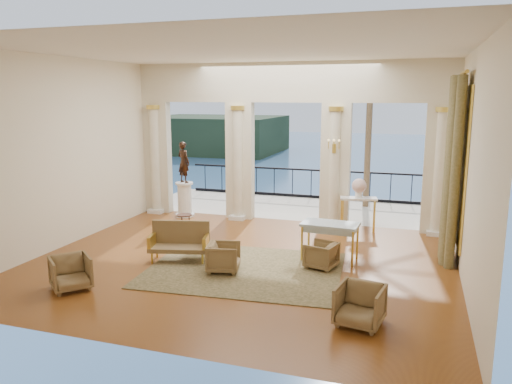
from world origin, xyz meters
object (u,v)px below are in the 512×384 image
(armchair_a, at_px, (70,271))
(side_table, at_px, (184,218))
(armchair_d, at_px, (224,256))
(console_table, at_px, (358,203))
(armchair_c, at_px, (321,254))
(settee, at_px, (180,241))
(pedestal, at_px, (185,200))
(armchair_b, at_px, (360,303))
(game_table, at_px, (330,227))
(statue, at_px, (184,162))

(armchair_a, height_order, side_table, armchair_a)
(armchair_d, distance_m, side_table, 2.68)
(armchair_a, height_order, console_table, console_table)
(armchair_c, distance_m, settee, 3.12)
(armchair_c, xyz_separation_m, console_table, (0.38, 3.24, 0.45))
(armchair_c, bearing_deg, armchair_a, -44.14)
(armchair_c, height_order, armchair_d, armchair_d)
(side_table, bearing_deg, pedestal, 115.84)
(armchair_b, xyz_separation_m, settee, (-4.17, 2.03, 0.06))
(armchair_a, relative_size, console_table, 0.70)
(game_table, distance_m, pedestal, 5.56)
(statue, bearing_deg, pedestal, -20.97)
(settee, height_order, console_table, console_table)
(console_table, bearing_deg, armchair_d, -130.41)
(armchair_d, distance_m, pedestal, 5.03)
(armchair_b, bearing_deg, side_table, 152.69)
(pedestal, bearing_deg, console_table, -0.46)
(armchair_b, xyz_separation_m, armchair_c, (-1.08, 2.46, -0.05))
(armchair_b, distance_m, side_table, 5.99)
(armchair_d, height_order, side_table, armchair_d)
(settee, bearing_deg, pedestal, 100.31)
(armchair_a, distance_m, statue, 6.07)
(game_table, bearing_deg, pedestal, 154.55)
(armchair_b, relative_size, game_table, 0.57)
(statue, bearing_deg, armchair_b, 159.61)
(armchair_d, distance_m, console_table, 4.68)
(armchair_a, relative_size, pedestal, 0.68)
(statue, bearing_deg, console_table, -156.43)
(game_table, height_order, statue, statue)
(armchair_b, relative_size, armchair_d, 1.10)
(armchair_c, bearing_deg, settee, -67.92)
(settee, distance_m, side_table, 1.67)
(armchair_a, xyz_separation_m, game_table, (4.34, 3.21, 0.40))
(game_table, xyz_separation_m, console_table, (0.31, 2.66, 0.00))
(armchair_a, xyz_separation_m, pedestal, (-0.52, 5.91, 0.14))
(armchair_d, xyz_separation_m, side_table, (-1.84, 1.94, 0.21))
(game_table, height_order, side_table, game_table)
(armchair_a, height_order, armchair_d, armchair_a)
(armchair_b, xyz_separation_m, side_table, (-4.81, 3.57, 0.18))
(armchair_a, bearing_deg, armchair_d, -11.81)
(armchair_b, distance_m, game_table, 3.23)
(settee, xyz_separation_m, console_table, (3.47, 3.67, 0.33))
(console_table, bearing_deg, pedestal, 168.26)
(armchair_c, bearing_deg, pedestal, -110.28)
(armchair_b, relative_size, side_table, 1.15)
(armchair_c, bearing_deg, statue, -110.28)
(armchair_a, bearing_deg, pedestal, 46.11)
(armchair_c, height_order, settee, settee)
(pedestal, bearing_deg, armchair_d, -54.85)
(armchair_a, relative_size, armchair_c, 1.15)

